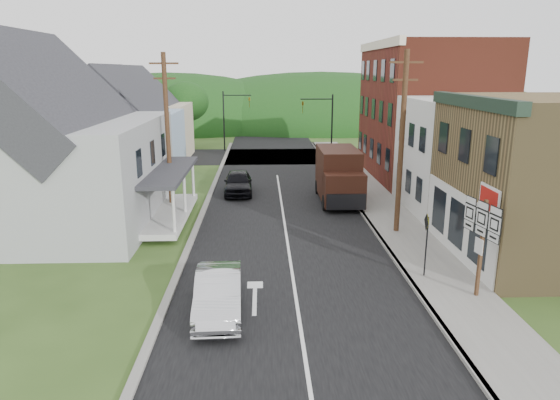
{
  "coord_description": "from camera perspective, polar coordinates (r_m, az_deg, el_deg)",
  "views": [
    {
      "loc": [
        -1.19,
        -20.39,
        8.06
      ],
      "look_at": [
        -0.37,
        1.99,
        2.2
      ],
      "focal_mm": 32.0,
      "sensor_mm": 36.0,
      "label": 1
    }
  ],
  "objects": [
    {
      "name": "road",
      "position": [
        31.46,
        0.13,
        -0.18
      ],
      "size": [
        9.0,
        90.0,
        0.02
      ],
      "primitive_type": "cube",
      "color": "black",
      "rests_on": "ground"
    },
    {
      "name": "storefront_white",
      "position": [
        30.94,
        21.81,
        4.67
      ],
      "size": [
        8.0,
        7.0,
        6.5
      ],
      "primitive_type": "cube",
      "color": "silver",
      "rests_on": "ground"
    },
    {
      "name": "traffic_signal_left",
      "position": [
        51.17,
        -5.67,
        9.77
      ],
      "size": [
        2.87,
        0.2,
        6.0
      ],
      "color": "black",
      "rests_on": "ground"
    },
    {
      "name": "house_gray",
      "position": [
        28.77,
        -24.28,
        5.73
      ],
      "size": [
        10.2,
        12.24,
        8.35
      ],
      "color": "gray",
      "rests_on": "ground"
    },
    {
      "name": "utility_pole_right",
      "position": [
        25.07,
        13.72,
        6.45
      ],
      "size": [
        1.6,
        0.26,
        9.0
      ],
      "color": "#472D19",
      "rests_on": "ground"
    },
    {
      "name": "ground",
      "position": [
        21.96,
        1.16,
        -6.87
      ],
      "size": [
        120.0,
        120.0,
        0.0
      ],
      "primitive_type": "plane",
      "color": "#2D4719",
      "rests_on": "ground"
    },
    {
      "name": "house_cream",
      "position": [
        47.72,
        -14.76,
        8.94
      ],
      "size": [
        7.14,
        8.16,
        7.28
      ],
      "color": "beige",
      "rests_on": "ground"
    },
    {
      "name": "storefront_red",
      "position": [
        39.54,
        16.56,
        9.63
      ],
      "size": [
        8.0,
        12.0,
        10.0
      ],
      "primitive_type": "cube",
      "color": "maroon",
      "rests_on": "ground"
    },
    {
      "name": "traffic_signal_right",
      "position": [
        44.44,
        5.07,
        9.05
      ],
      "size": [
        2.87,
        0.2,
        6.0
      ],
      "color": "black",
      "rests_on": "ground"
    },
    {
      "name": "house_blue",
      "position": [
        38.9,
        -16.85,
        7.6
      ],
      "size": [
        7.14,
        8.16,
        7.28
      ],
      "color": "#9AB0D3",
      "rests_on": "ground"
    },
    {
      "name": "sidewalk_right",
      "position": [
        30.33,
        11.49,
        -0.9
      ],
      "size": [
        2.8,
        55.0,
        0.15
      ],
      "primitive_type": "cube",
      "color": "slate",
      "rests_on": "ground"
    },
    {
      "name": "silver_sedan",
      "position": [
        17.29,
        -7.05,
        -10.57
      ],
      "size": [
        1.72,
        4.44,
        1.44
      ],
      "primitive_type": "imported",
      "rotation": [
        0.0,
        0.0,
        0.04
      ],
      "color": "silver",
      "rests_on": "ground"
    },
    {
      "name": "delivery_van",
      "position": [
        31.32,
        6.75,
        2.78
      ],
      "size": [
        2.47,
        5.9,
        3.29
      ],
      "rotation": [
        0.0,
        0.0,
        -0.01
      ],
      "color": "black",
      "rests_on": "ground"
    },
    {
      "name": "forested_ridge",
      "position": [
        75.83,
        -1.21,
        8.56
      ],
      "size": [
        90.0,
        30.0,
        16.0
      ],
      "primitive_type": "ellipsoid",
      "color": "#113710",
      "rests_on": "ground"
    },
    {
      "name": "dark_sedan",
      "position": [
        33.46,
        -4.81,
        2.02
      ],
      "size": [
        1.95,
        4.55,
        1.53
      ],
      "primitive_type": "imported",
      "rotation": [
        0.0,
        0.0,
        0.03
      ],
      "color": "black",
      "rests_on": "ground"
    },
    {
      "name": "tree_left_d",
      "position": [
        53.06,
        -10.76,
        10.98
      ],
      "size": [
        4.8,
        4.8,
        6.94
      ],
      "color": "#382616",
      "rests_on": "ground"
    },
    {
      "name": "storefront_tan",
      "position": [
        24.34,
        28.84,
        2.03
      ],
      "size": [
        8.0,
        8.0,
        7.0
      ],
      "primitive_type": "cube",
      "color": "brown",
      "rests_on": "ground"
    },
    {
      "name": "tree_left_b",
      "position": [
        36.18,
        -28.3,
        7.9
      ],
      "size": [
        4.8,
        4.8,
        6.94
      ],
      "color": "#382616",
      "rests_on": "ground"
    },
    {
      "name": "route_sign_cluster",
      "position": [
        18.88,
        22.02,
        -3.68
      ],
      "size": [
        0.44,
        2.02,
        3.58
      ],
      "rotation": [
        0.0,
        0.0,
        0.18
      ],
      "color": "#472D19",
      "rests_on": "sidewalk_right"
    },
    {
      "name": "curb_left",
      "position": [
        29.7,
        -8.72,
        -1.14
      ],
      "size": [
        0.3,
        55.0,
        0.12
      ],
      "primitive_type": "cube",
      "color": "slate",
      "rests_on": "ground"
    },
    {
      "name": "warning_sign",
      "position": [
        20.26,
        16.39,
        -3.97
      ],
      "size": [
        0.14,
        0.71,
        2.58
      ],
      "rotation": [
        0.0,
        0.0,
        -0.09
      ],
      "color": "black",
      "rests_on": "sidewalk_right"
    },
    {
      "name": "cross_road",
      "position": [
        48.09,
        -0.66,
        5.01
      ],
      "size": [
        60.0,
        9.0,
        0.02
      ],
      "primitive_type": "cube",
      "color": "black",
      "rests_on": "ground"
    },
    {
      "name": "tree_left_c",
      "position": [
        44.19,
        -26.34,
        10.43
      ],
      "size": [
        5.8,
        5.8,
        8.41
      ],
      "color": "#382616",
      "rests_on": "ground"
    },
    {
      "name": "utility_pole_left",
      "position": [
        29.08,
        -12.72,
        7.59
      ],
      "size": [
        1.6,
        0.26,
        9.0
      ],
      "color": "#472D19",
      "rests_on": "ground"
    },
    {
      "name": "curb_right",
      "position": [
        30.05,
        8.99,
        -0.93
      ],
      "size": [
        0.2,
        55.0,
        0.15
      ],
      "primitive_type": "cube",
      "color": "slate",
      "rests_on": "ground"
    }
  ]
}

